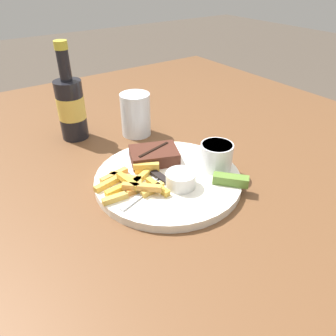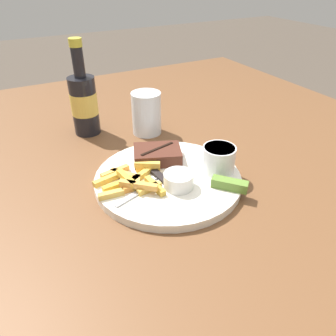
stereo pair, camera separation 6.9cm
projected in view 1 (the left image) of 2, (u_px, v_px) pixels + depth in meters
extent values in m
cube|color=brown|center=(168.00, 190.00, 0.72)|extent=(1.50, 1.64, 0.04)
cylinder|color=brown|center=(191.00, 136.00, 1.79)|extent=(0.06, 0.06, 0.74)
cylinder|color=silver|center=(168.00, 180.00, 0.71)|extent=(0.32, 0.32, 0.01)
cylinder|color=white|center=(168.00, 177.00, 0.71)|extent=(0.32, 0.32, 0.00)
cube|color=#472319|center=(154.00, 155.00, 0.75)|extent=(0.13, 0.11, 0.03)
cube|color=black|center=(154.00, 149.00, 0.74)|extent=(0.09, 0.03, 0.00)
cube|color=gold|center=(115.00, 198.00, 0.63)|extent=(0.05, 0.02, 0.01)
cube|color=gold|center=(140.00, 178.00, 0.69)|extent=(0.07, 0.04, 0.01)
cube|color=gold|center=(158.00, 187.00, 0.66)|extent=(0.02, 0.07, 0.01)
cube|color=gold|center=(114.00, 175.00, 0.69)|extent=(0.07, 0.02, 0.01)
cube|color=orange|center=(136.00, 190.00, 0.65)|extent=(0.05, 0.01, 0.01)
cube|color=gold|center=(146.00, 166.00, 0.71)|extent=(0.05, 0.04, 0.01)
cube|color=gold|center=(147.00, 170.00, 0.71)|extent=(0.05, 0.03, 0.01)
cube|color=gold|center=(142.00, 187.00, 0.64)|extent=(0.07, 0.06, 0.01)
cube|color=gold|center=(123.00, 187.00, 0.66)|extent=(0.08, 0.02, 0.01)
cube|color=gold|center=(137.00, 184.00, 0.67)|extent=(0.03, 0.05, 0.01)
cube|color=gold|center=(153.00, 190.00, 0.65)|extent=(0.05, 0.02, 0.01)
cube|color=gold|center=(128.00, 181.00, 0.66)|extent=(0.02, 0.06, 0.01)
cube|color=gold|center=(107.00, 184.00, 0.67)|extent=(0.06, 0.02, 0.01)
cube|color=gold|center=(125.00, 178.00, 0.69)|extent=(0.05, 0.06, 0.01)
cylinder|color=white|center=(216.00, 156.00, 0.72)|extent=(0.07, 0.07, 0.06)
cylinder|color=beige|center=(217.00, 147.00, 0.71)|extent=(0.07, 0.07, 0.01)
cylinder|color=silver|center=(180.00, 180.00, 0.66)|extent=(0.06, 0.06, 0.03)
cylinder|color=black|center=(180.00, 175.00, 0.66)|extent=(0.05, 0.05, 0.01)
cube|color=#567A2D|center=(231.00, 180.00, 0.67)|extent=(0.06, 0.07, 0.02)
cube|color=#B7B7BC|center=(139.00, 197.00, 0.64)|extent=(0.10, 0.04, 0.00)
cube|color=#B7B7BC|center=(162.00, 182.00, 0.68)|extent=(0.03, 0.01, 0.00)
cube|color=#B7B7BC|center=(160.00, 181.00, 0.69)|extent=(0.03, 0.01, 0.00)
cube|color=#B7B7BC|center=(159.00, 180.00, 0.69)|extent=(0.03, 0.01, 0.00)
cube|color=#B7B7BC|center=(138.00, 162.00, 0.75)|extent=(0.03, 0.11, 0.00)
cube|color=black|center=(161.00, 177.00, 0.69)|extent=(0.02, 0.06, 0.01)
cylinder|color=black|center=(72.00, 110.00, 0.85)|extent=(0.07, 0.07, 0.16)
cylinder|color=gold|center=(71.00, 107.00, 0.85)|extent=(0.07, 0.07, 0.06)
cylinder|color=black|center=(64.00, 65.00, 0.79)|extent=(0.03, 0.03, 0.08)
cylinder|color=gold|center=(61.00, 45.00, 0.77)|extent=(0.03, 0.03, 0.02)
cylinder|color=silver|center=(136.00, 114.00, 0.88)|extent=(0.08, 0.08, 0.11)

